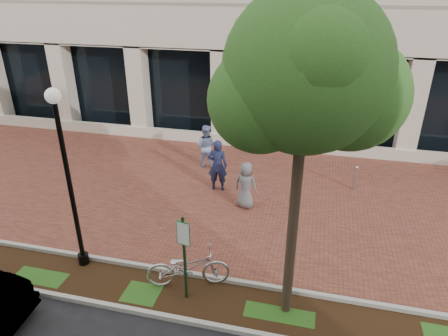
% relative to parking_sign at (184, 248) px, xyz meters
% --- Properties ---
extents(ground, '(120.00, 120.00, 0.00)m').
position_rel_parking_sign_xyz_m(ground, '(0.34, 5.26, -1.45)').
color(ground, black).
rests_on(ground, ground).
extents(brick_plaza, '(40.00, 9.00, 0.01)m').
position_rel_parking_sign_xyz_m(brick_plaza, '(0.34, 5.26, -1.45)').
color(brick_plaza, brown).
rests_on(brick_plaza, ground).
extents(planting_strip, '(40.00, 1.50, 0.01)m').
position_rel_parking_sign_xyz_m(planting_strip, '(0.34, 0.01, -1.45)').
color(planting_strip, black).
rests_on(planting_strip, ground).
extents(curb_plaza_side, '(40.00, 0.12, 0.12)m').
position_rel_parking_sign_xyz_m(curb_plaza_side, '(0.34, 0.76, -1.39)').
color(curb_plaza_side, '#AAAAA1').
rests_on(curb_plaza_side, ground).
extents(curb_street_side, '(40.00, 0.12, 0.12)m').
position_rel_parking_sign_xyz_m(curb_street_side, '(0.34, -0.74, -1.39)').
color(curb_street_side, '#AAAAA1').
rests_on(curb_street_side, ground).
extents(parking_sign, '(0.34, 0.07, 2.27)m').
position_rel_parking_sign_xyz_m(parking_sign, '(0.00, 0.00, 0.00)').
color(parking_sign, '#13361A').
rests_on(parking_sign, ground).
extents(lamppost, '(0.36, 0.36, 4.78)m').
position_rel_parking_sign_xyz_m(lamppost, '(-3.09, 0.57, 1.23)').
color(lamppost, black).
rests_on(lamppost, ground).
extents(street_tree, '(3.55, 2.96, 6.97)m').
position_rel_parking_sign_xyz_m(street_tree, '(2.39, 0.22, 3.84)').
color(street_tree, '#413425').
rests_on(street_tree, ground).
extents(locked_bicycle, '(2.18, 1.33, 1.08)m').
position_rel_parking_sign_xyz_m(locked_bicycle, '(-0.09, 0.46, -0.91)').
color(locked_bicycle, silver).
rests_on(locked_bicycle, ground).
extents(pedestrian_left, '(0.73, 0.51, 1.91)m').
position_rel_parking_sign_xyz_m(pedestrian_left, '(-0.64, 5.47, -0.50)').
color(pedestrian_left, '#1C2347').
rests_on(pedestrian_left, ground).
extents(pedestrian_mid, '(0.88, 0.70, 1.76)m').
position_rel_parking_sign_xyz_m(pedestrian_mid, '(-1.60, 7.30, -0.58)').
color(pedestrian_mid, '#8297C2').
rests_on(pedestrian_mid, ground).
extents(pedestrian_right, '(0.88, 0.68, 1.61)m').
position_rel_parking_sign_xyz_m(pedestrian_right, '(0.56, 4.52, -0.65)').
color(pedestrian_right, slate).
rests_on(pedestrian_right, ground).
extents(bollard, '(0.12, 0.12, 0.94)m').
position_rel_parking_sign_xyz_m(bollard, '(4.16, 6.62, -0.97)').
color(bollard, '#BABABF').
rests_on(bollard, ground).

